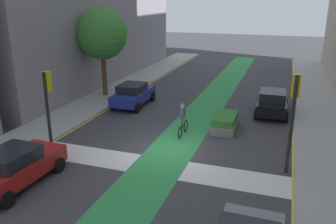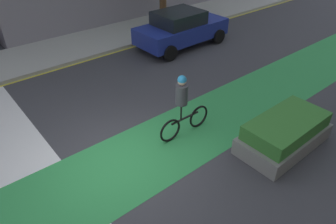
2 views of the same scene
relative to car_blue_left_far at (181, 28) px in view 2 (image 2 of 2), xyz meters
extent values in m
plane|color=#38383D|center=(4.74, -6.26, -0.80)|extent=(120.00, 120.00, 0.00)
cube|color=#2D8C47|center=(4.96, -6.26, -0.80)|extent=(2.40, 60.00, 0.01)
cube|color=silver|center=(4.74, -8.26, -0.80)|extent=(12.00, 1.80, 0.01)
cube|color=#9E9E99|center=(-2.76, -6.26, -0.73)|extent=(3.00, 60.00, 0.15)
cube|color=yellow|center=(-1.26, -6.26, -0.80)|extent=(0.16, 60.00, 0.01)
cube|color=navy|center=(0.00, 0.05, -0.13)|extent=(1.87, 4.23, 0.70)
cube|color=black|center=(0.00, -0.15, 0.49)|extent=(1.63, 2.03, 0.55)
cylinder|color=black|center=(-0.93, 1.50, -0.48)|extent=(0.23, 0.64, 0.64)
cylinder|color=black|center=(0.87, 1.53, -0.48)|extent=(0.23, 0.64, 0.64)
cylinder|color=black|center=(-0.88, -1.44, -0.48)|extent=(0.23, 0.64, 0.64)
cylinder|color=black|center=(0.92, -1.41, -0.48)|extent=(0.23, 0.64, 0.64)
torus|color=black|center=(4.92, -3.70, -0.46)|extent=(0.07, 0.68, 0.68)
torus|color=black|center=(4.91, -4.75, -0.46)|extent=(0.07, 0.68, 0.68)
cylinder|color=black|center=(4.92, -4.22, -0.28)|extent=(0.07, 0.95, 0.06)
cylinder|color=black|center=(4.92, -4.37, -0.01)|extent=(0.05, 0.05, 0.50)
cylinder|color=#3F3F47|center=(4.92, -4.37, 0.51)|extent=(0.32, 0.32, 0.55)
sphere|color=beige|center=(4.92, -4.37, 0.90)|extent=(0.22, 0.22, 0.22)
sphere|color=#268CCC|center=(4.92, -4.37, 0.94)|extent=(0.23, 0.23, 0.23)
cube|color=slate|center=(6.96, -2.58, -0.58)|extent=(1.31, 2.57, 0.45)
cube|color=#33722D|center=(6.96, -2.58, -0.15)|extent=(1.18, 2.31, 0.40)
camera|label=1|loc=(9.94, -21.41, 6.41)|focal=37.07mm
camera|label=2|loc=(9.94, -8.99, 4.57)|focal=33.17mm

